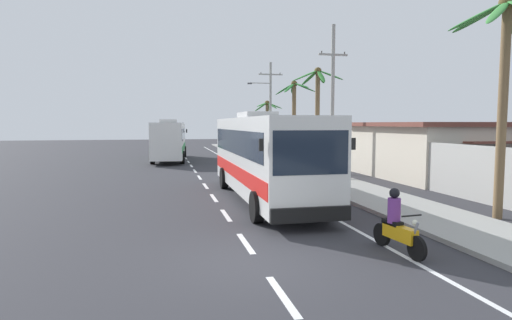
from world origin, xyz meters
TOP-DOWN VIEW (x-y plane):
  - ground_plane at (0.00, 0.00)m, footprint 160.00×160.00m
  - sidewalk_kerb at (6.80, 10.00)m, footprint 3.20×90.00m
  - lane_markings at (2.15, 14.71)m, footprint 3.71×71.00m
  - boundary_wall at (10.60, 14.00)m, footprint 0.24×60.00m
  - coach_bus_foreground at (2.05, 8.03)m, footprint 2.97×11.79m
  - coach_bus_far_lane at (-1.51, 28.52)m, footprint 3.44×10.98m
  - motorcycle_beside_bus at (3.73, 17.15)m, footprint 0.56×1.96m
  - motorcycle_trailing at (3.56, 0.04)m, footprint 0.56×1.96m
  - pedestrian_near_kerb at (7.04, 13.79)m, footprint 0.36×0.36m
  - utility_pole_mid at (8.57, 16.36)m, footprint 1.95×0.24m
  - utility_pole_far at (8.57, 32.65)m, footprint 3.62×0.24m
  - palm_nearest at (9.42, 27.13)m, footprint 3.50×3.92m
  - palm_second at (8.95, 2.71)m, footprint 3.63×3.64m
  - palm_third at (9.52, 21.56)m, footprint 4.04×3.79m
  - palm_fourth at (9.06, 35.64)m, footprint 3.27×3.27m
  - roadside_building at (17.02, 13.07)m, footprint 14.15×9.46m

SIDE VIEW (x-z plane):
  - ground_plane at x=0.00m, z-range 0.00..0.00m
  - lane_markings at x=2.15m, z-range 0.00..0.01m
  - sidewalk_kerb at x=6.80m, z-range 0.00..0.14m
  - motorcycle_beside_bus at x=3.73m, z-range -0.14..1.44m
  - motorcycle_trailing at x=3.56m, z-range -0.15..1.46m
  - pedestrian_near_kerb at x=7.04m, z-range 0.18..1.93m
  - boundary_wall at x=10.60m, z-range 0.00..2.32m
  - roadside_building at x=17.02m, z-range 0.01..3.33m
  - coach_bus_far_lane at x=-1.51m, z-range 0.07..3.66m
  - coach_bus_foreground at x=2.05m, z-range 0.08..3.83m
  - palm_fourth at x=9.06m, z-range 1.09..6.82m
  - palm_nearest at x=9.42m, z-range 1.16..8.21m
  - utility_pole_mid at x=8.57m, z-range 0.15..9.63m
  - utility_pole_far at x=8.57m, z-range 0.35..9.75m
  - palm_third at x=9.52m, z-range 1.46..8.97m
  - palm_second at x=8.95m, z-range 1.65..9.10m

